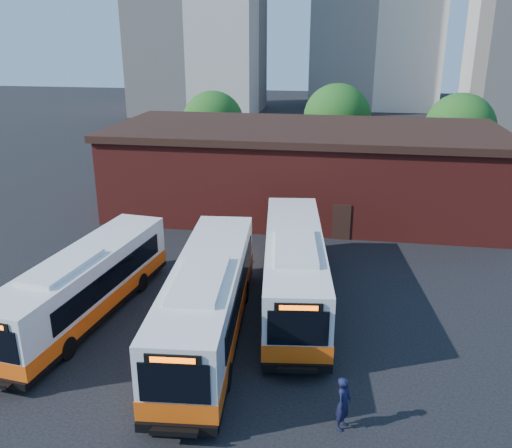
% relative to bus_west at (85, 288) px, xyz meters
% --- Properties ---
extents(ground, '(220.00, 220.00, 0.00)m').
position_rel_bus_west_xyz_m(ground, '(8.77, -1.47, -1.55)').
color(ground, black).
extents(bus_west, '(3.95, 12.67, 3.40)m').
position_rel_bus_west_xyz_m(bus_west, '(0.00, 0.00, 0.00)').
color(bus_west, silver).
rests_on(bus_west, ground).
extents(bus_midwest, '(3.99, 13.86, 3.73)m').
position_rel_bus_west_xyz_m(bus_midwest, '(6.19, -0.82, 0.15)').
color(bus_midwest, silver).
rests_on(bus_midwest, ground).
extents(bus_mideast, '(4.45, 13.87, 3.73)m').
position_rel_bus_west_xyz_m(bus_mideast, '(9.58, 3.27, 0.15)').
color(bus_mideast, silver).
rests_on(bus_mideast, ground).
extents(transit_worker, '(0.72, 0.85, 1.98)m').
position_rel_bus_west_xyz_m(transit_worker, '(12.23, -5.80, -0.55)').
color(transit_worker, black).
rests_on(transit_worker, ground).
extents(depot_building, '(28.60, 12.60, 6.40)m').
position_rel_bus_west_xyz_m(depot_building, '(8.78, 18.53, 1.71)').
color(depot_building, maroon).
rests_on(depot_building, ground).
extents(tree_west, '(6.00, 6.00, 7.65)m').
position_rel_bus_west_xyz_m(tree_west, '(-1.23, 30.53, 3.10)').
color(tree_west, '#382314').
rests_on(tree_west, ground).
extents(tree_mid, '(6.56, 6.56, 8.36)m').
position_rel_bus_west_xyz_m(tree_mid, '(10.77, 32.53, 3.53)').
color(tree_mid, '#382314').
rests_on(tree_mid, ground).
extents(tree_east, '(6.24, 6.24, 7.96)m').
position_rel_bus_west_xyz_m(tree_east, '(21.77, 29.53, 3.29)').
color(tree_east, '#382314').
rests_on(tree_east, ground).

